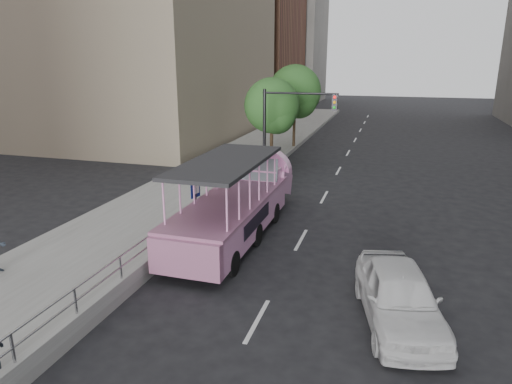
{
  "coord_description": "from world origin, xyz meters",
  "views": [
    {
      "loc": [
        4.09,
        -12.38,
        6.77
      ],
      "look_at": [
        -0.34,
        2.33,
        2.3
      ],
      "focal_mm": 32.0,
      "sensor_mm": 36.0,
      "label": 1
    }
  ],
  "objects_px": {
    "parking_sign": "(196,199)",
    "traffic_signal": "(285,121)",
    "street_tree_near": "(273,108)",
    "car": "(399,296)",
    "street_tree_far": "(296,94)",
    "duck_boat": "(239,203)"
  },
  "relations": [
    {
      "from": "duck_boat",
      "to": "traffic_signal",
      "type": "distance_m",
      "value": 8.68
    },
    {
      "from": "duck_boat",
      "to": "street_tree_far",
      "type": "relative_size",
      "value": 1.53
    },
    {
      "from": "duck_boat",
      "to": "street_tree_near",
      "type": "height_order",
      "value": "street_tree_near"
    },
    {
      "from": "car",
      "to": "traffic_signal",
      "type": "distance_m",
      "value": 15.12
    },
    {
      "from": "duck_boat",
      "to": "parking_sign",
      "type": "height_order",
      "value": "duck_boat"
    },
    {
      "from": "parking_sign",
      "to": "street_tree_far",
      "type": "distance_m",
      "value": 19.05
    },
    {
      "from": "car",
      "to": "street_tree_far",
      "type": "height_order",
      "value": "street_tree_far"
    },
    {
      "from": "street_tree_near",
      "to": "car",
      "type": "bearing_deg",
      "value": -64.94
    },
    {
      "from": "duck_boat",
      "to": "traffic_signal",
      "type": "xyz_separation_m",
      "value": [
        -0.11,
        8.38,
        2.28
      ]
    },
    {
      "from": "duck_boat",
      "to": "parking_sign",
      "type": "bearing_deg",
      "value": -143.37
    },
    {
      "from": "street_tree_far",
      "to": "traffic_signal",
      "type": "bearing_deg",
      "value": -81.57
    },
    {
      "from": "traffic_signal",
      "to": "street_tree_far",
      "type": "xyz_separation_m",
      "value": [
        -1.4,
        9.43,
        0.81
      ]
    },
    {
      "from": "parking_sign",
      "to": "street_tree_near",
      "type": "relative_size",
      "value": 0.43
    },
    {
      "from": "parking_sign",
      "to": "traffic_signal",
      "type": "relative_size",
      "value": 0.47
    },
    {
      "from": "parking_sign",
      "to": "traffic_signal",
      "type": "distance_m",
      "value": 9.7
    },
    {
      "from": "traffic_signal",
      "to": "street_tree_far",
      "type": "relative_size",
      "value": 0.81
    },
    {
      "from": "car",
      "to": "parking_sign",
      "type": "bearing_deg",
      "value": 138.95
    },
    {
      "from": "parking_sign",
      "to": "street_tree_far",
      "type": "height_order",
      "value": "street_tree_far"
    },
    {
      "from": "car",
      "to": "parking_sign",
      "type": "relative_size",
      "value": 1.88
    },
    {
      "from": "car",
      "to": "traffic_signal",
      "type": "height_order",
      "value": "traffic_signal"
    },
    {
      "from": "duck_boat",
      "to": "car",
      "type": "xyz_separation_m",
      "value": [
        6.19,
        -5.1,
        -0.43
      ]
    },
    {
      "from": "traffic_signal",
      "to": "street_tree_near",
      "type": "bearing_deg",
      "value": 114.98
    }
  ]
}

